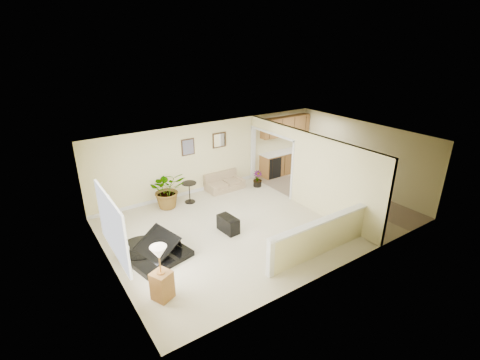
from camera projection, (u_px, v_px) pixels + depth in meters
floor at (261, 219)px, 10.77m from camera, size 9.00×9.00×0.00m
back_wall at (212, 156)px, 12.59m from camera, size 9.00×0.04×2.50m
front_wall at (342, 224)px, 7.99m from camera, size 9.00×0.04×2.50m
left_wall at (106, 225)px, 7.97m from camera, size 0.04×6.00×2.50m
right_wall at (361, 156)px, 12.61m from camera, size 0.04×6.00×2.50m
ceiling at (263, 142)px, 9.82m from camera, size 9.00×6.00×0.04m
kitchen_vinyl at (332, 195)px, 12.39m from camera, size 2.70×6.00×0.01m
interior_partition at (301, 169)px, 11.43m from camera, size 0.18×5.99×2.50m
pony_half_wall at (319, 237)px, 8.84m from camera, size 3.42×0.22×1.00m
left_window at (112, 226)px, 7.51m from camera, size 0.05×2.15×1.45m
wall_art_left at (188, 147)px, 11.89m from camera, size 0.48×0.04×0.58m
wall_mirror at (219, 140)px, 12.52m from camera, size 0.55×0.04×0.55m
kitchen_cabinets at (284, 153)px, 14.18m from camera, size 2.36×0.65×2.33m
piano at (153, 237)px, 8.77m from camera, size 1.87×1.89×1.34m
piano_bench at (228, 224)px, 10.03m from camera, size 0.41×0.72×0.46m
loveseat at (224, 181)px, 12.87m from camera, size 1.39×0.81×0.79m
accent_table at (189, 190)px, 11.73m from camera, size 0.50×0.50×0.72m
palm_plant at (168, 190)px, 11.34m from camera, size 1.32×1.20×1.27m
small_plant at (257, 180)px, 13.08m from camera, size 0.43×0.43×0.60m
lamp_stand at (161, 277)px, 7.32m from camera, size 0.50×0.50×1.30m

